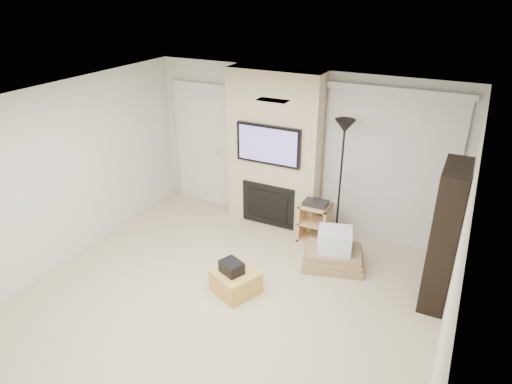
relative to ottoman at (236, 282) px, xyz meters
The scene contains 15 objects.
floor 0.57m from the ottoman, 93.65° to the right, with size 5.00×5.50×0.00m, color #C7B891.
ceiling 2.41m from the ottoman, 93.65° to the right, with size 5.00×5.50×0.00m, color white.
wall_back 2.46m from the ottoman, 90.91° to the left, with size 5.00×2.50×0.00m, color silver.
wall_left 2.82m from the ottoman, 167.79° to the right, with size 5.50×2.50×0.00m, color silver.
wall_right 2.75m from the ottoman, 12.55° to the right, with size 5.50×2.50×0.00m, color silver.
hvac_vent 2.39m from the ottoman, 34.55° to the left, with size 0.35×0.18×0.01m, color silver.
ottoman is the anchor object (origin of this frame).
black_bag 0.24m from the ottoman, 150.42° to the right, with size 0.28×0.22×0.16m, color black.
fireplace_wall 2.30m from the ottoman, 100.94° to the left, with size 1.50×0.47×2.50m.
entry_door 2.98m from the ottoman, 130.28° to the left, with size 1.02×0.11×2.14m.
vertical_blinds 2.78m from the ottoman, 57.59° to the left, with size 1.98×0.10×2.37m.
floor_lamp 2.37m from the ottoman, 66.25° to the left, with size 0.29×0.29×1.95m.
av_stand 1.77m from the ottoman, 75.15° to the left, with size 0.45×0.38×0.66m.
box_stack 1.48m from the ottoman, 50.90° to the left, with size 0.98×0.84×0.56m.
bookshelf 2.63m from the ottoman, 23.90° to the left, with size 0.30×0.80×1.80m.
Camera 1 is at (2.42, -3.65, 3.69)m, focal length 32.00 mm.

